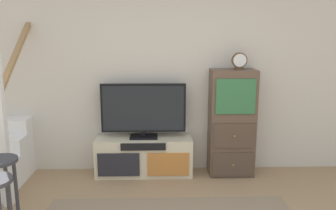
% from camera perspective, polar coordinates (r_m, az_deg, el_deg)
% --- Properties ---
extents(back_wall, '(6.40, 0.12, 2.70)m').
position_cam_1_polar(back_wall, '(4.63, -0.30, 5.59)').
color(back_wall, beige).
rests_on(back_wall, ground_plane).
extents(media_console, '(1.26, 0.38, 0.50)m').
position_cam_1_polar(media_console, '(4.63, -3.97, -8.47)').
color(media_console, beige).
rests_on(media_console, ground_plane).
extents(television, '(1.09, 0.22, 0.72)m').
position_cam_1_polar(television, '(4.47, -4.08, -0.73)').
color(television, black).
rests_on(television, media_console).
extents(side_cabinet, '(0.58, 0.38, 1.40)m').
position_cam_1_polar(side_cabinet, '(4.59, 10.47, -2.96)').
color(side_cabinet, brown).
rests_on(side_cabinet, ground_plane).
extents(desk_clock, '(0.19, 0.08, 0.22)m').
position_cam_1_polar(desk_clock, '(4.45, 11.70, 7.10)').
color(desk_clock, '#4C3823').
rests_on(desk_clock, side_cabinet).
extents(bar_stool_far, '(0.34, 0.34, 0.67)m').
position_cam_1_polar(bar_stool_far, '(3.79, -25.88, -10.39)').
color(bar_stool_far, '#333338').
rests_on(bar_stool_far, ground_plane).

